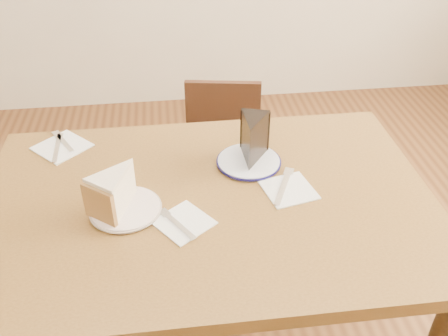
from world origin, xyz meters
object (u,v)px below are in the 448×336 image
carrot_cake (118,190)px  plate_navy (249,162)px  table (209,226)px  chocolate_cake (252,142)px  plate_cream (126,209)px  chair_far (222,165)px

carrot_cake → plate_navy: bearing=62.1°
table → carrot_cake: 0.28m
table → carrot_cake: bearing=-177.0°
plate_navy → chocolate_cake: 0.07m
plate_cream → carrot_cake: carrot_cake is taller
carrot_cake → chocolate_cake: size_ratio=1.07×
plate_navy → carrot_cake: size_ratio=1.38×
plate_navy → carrot_cake: bearing=-156.3°
chair_far → carrot_cake: size_ratio=5.56×
carrot_cake → plate_cream: bearing=-6.3°
carrot_cake → chocolate_cake: (0.37, 0.16, 0.01)m
plate_cream → plate_navy: same height
plate_navy → chocolate_cake: (0.01, 0.00, 0.07)m
table → plate_navy: plate_navy is taller
plate_cream → carrot_cake: bearing=135.3°
plate_navy → chocolate_cake: size_ratio=1.48×
table → chocolate_cake: (0.14, 0.15, 0.17)m
chair_far → plate_cream: size_ratio=4.09×
table → chair_far: bearing=80.1°
chair_far → plate_cream: 0.82m
chair_far → plate_navy: bearing=101.8°
table → chocolate_cake: chocolate_cake is taller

